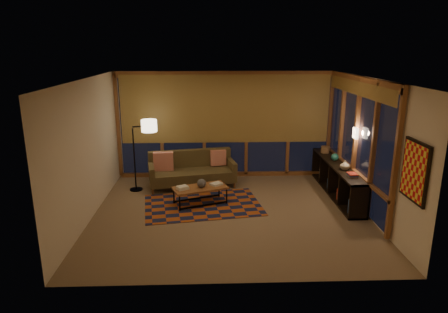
{
  "coord_description": "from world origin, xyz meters",
  "views": [
    {
      "loc": [
        -0.4,
        -7.52,
        3.29
      ],
      "look_at": [
        -0.12,
        0.15,
        1.16
      ],
      "focal_mm": 32.0,
      "sensor_mm": 36.0,
      "label": 1
    }
  ],
  "objects_px": {
    "sofa": "(192,170)",
    "coffee_table": "(200,195)",
    "floor_lamp": "(134,156)",
    "bookshelf": "(337,179)"
  },
  "relations": [
    {
      "from": "sofa",
      "to": "floor_lamp",
      "type": "bearing_deg",
      "value": 176.98
    },
    {
      "from": "sofa",
      "to": "coffee_table",
      "type": "height_order",
      "value": "sofa"
    },
    {
      "from": "floor_lamp",
      "to": "bookshelf",
      "type": "xyz_separation_m",
      "value": [
        4.64,
        -0.45,
        -0.47
      ]
    },
    {
      "from": "floor_lamp",
      "to": "sofa",
      "type": "bearing_deg",
      "value": -13.12
    },
    {
      "from": "sofa",
      "to": "coffee_table",
      "type": "bearing_deg",
      "value": -89.94
    },
    {
      "from": "coffee_table",
      "to": "sofa",
      "type": "bearing_deg",
      "value": 80.32
    },
    {
      "from": "sofa",
      "to": "bookshelf",
      "type": "bearing_deg",
      "value": -21.74
    },
    {
      "from": "coffee_table",
      "to": "bookshelf",
      "type": "bearing_deg",
      "value": -11.94
    },
    {
      "from": "sofa",
      "to": "floor_lamp",
      "type": "distance_m",
      "value": 1.4
    },
    {
      "from": "sofa",
      "to": "floor_lamp",
      "type": "xyz_separation_m",
      "value": [
        -1.32,
        -0.18,
        0.42
      ]
    }
  ]
}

